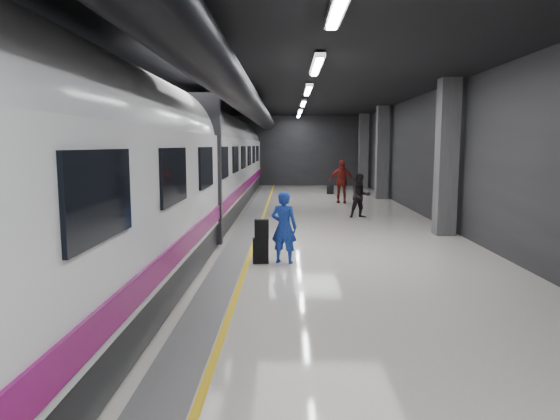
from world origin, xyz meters
TOP-DOWN VIEW (x-y plane):
  - ground at (0.00, 0.00)m, footprint 40.00×40.00m
  - platform_hall at (-0.29, 0.96)m, footprint 10.02×40.02m
  - train at (-3.25, -0.00)m, footprint 3.05×38.00m
  - traveler_main at (-0.13, -1.64)m, footprint 0.67×0.54m
  - suitcase_main at (-0.65, -1.67)m, footprint 0.37×0.26m
  - shoulder_bag at (-0.62, -1.67)m, footprint 0.32×0.18m
  - traveler_far_a at (2.58, 5.38)m, footprint 0.89×0.76m
  - traveler_far_b at (2.39, 10.17)m, footprint 1.18×0.57m
  - suitcase_far at (2.25, 14.27)m, footprint 0.38×0.30m

SIDE VIEW (x-z plane):
  - ground at x=0.00m, z-range 0.00..0.00m
  - suitcase_far at x=2.25m, z-range 0.00..0.49m
  - suitcase_main at x=-0.65m, z-range 0.00..0.56m
  - shoulder_bag at x=-0.62m, z-range 0.56..0.98m
  - traveler_far_a at x=2.58m, z-range 0.00..1.59m
  - traveler_main at x=-0.13m, z-range 0.00..1.61m
  - traveler_far_b at x=2.39m, z-range 0.00..1.96m
  - train at x=-3.25m, z-range 0.04..4.09m
  - platform_hall at x=-0.29m, z-range 1.28..5.79m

